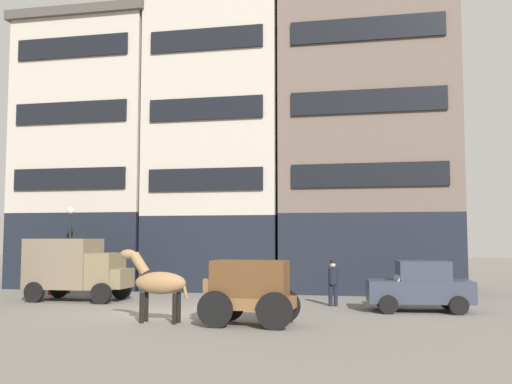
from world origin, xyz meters
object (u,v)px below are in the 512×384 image
Objects in this scene: sedan_dark at (420,286)px; streetlamp_curbside at (70,237)px; pedestrian_officer at (333,281)px; delivery_truck_far at (76,267)px; draft_horse at (158,282)px; cargo_wagon at (248,288)px; fire_hydrant_curbside at (51,285)px.

streetlamp_curbside is at bearing 167.41° from sedan_dark.
delivery_truck_far is at bearing -178.62° from pedestrian_officer.
draft_horse is 7.56m from pedestrian_officer.
draft_horse is 1.31× the size of pedestrian_officer.
pedestrian_officer is 0.44× the size of streetlamp_curbside.
delivery_truck_far is at bearing 137.34° from draft_horse.
pedestrian_officer is at bearing 68.57° from cargo_wagon.
draft_horse is 2.83× the size of fire_hydrant_curbside.
delivery_truck_far is at bearing -41.11° from fire_hydrant_curbside.
delivery_truck_far is 3.60m from streetlamp_curbside.
cargo_wagon is 7.05m from sedan_dark.
delivery_truck_far reaches higher than fire_hydrant_curbside.
pedestrian_officer is at bearing 162.36° from sedan_dark.
sedan_dark is at bearing -3.10° from delivery_truck_far.
draft_horse is 9.51m from sedan_dark.
sedan_dark is (8.35, 4.53, -0.36)m from draft_horse.
draft_horse is 11.21m from streetlamp_curbside.
sedan_dark is (5.40, 4.53, -0.23)m from cargo_wagon.
sedan_dark is 4.63× the size of fire_hydrant_curbside.
streetlamp_curbside is (-1.89, 2.80, 1.25)m from delivery_truck_far.
cargo_wagon is at bearing -111.43° from pedestrian_officer.
streetlamp_curbside is at bearing 168.72° from pedestrian_officer.
fire_hydrant_curbside is (-16.53, 2.89, -0.49)m from sedan_dark.
fire_hydrant_curbside is (-2.43, 2.12, -1.00)m from delivery_truck_far.
draft_horse reaches higher than pedestrian_officer.
cargo_wagon is 1.64× the size of pedestrian_officer.
cargo_wagon is at bearing -33.68° from fire_hydrant_curbside.
pedestrian_officer is (2.18, 5.55, -0.17)m from cargo_wagon.
cargo_wagon is 5.97m from pedestrian_officer.
cargo_wagon is 0.77× the size of sedan_dark.
delivery_truck_far is at bearing 176.90° from sedan_dark.
pedestrian_officer is (10.87, 0.26, -0.44)m from delivery_truck_far.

